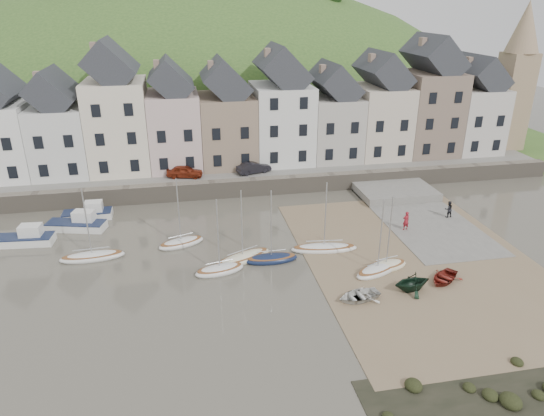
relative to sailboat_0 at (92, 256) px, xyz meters
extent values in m
plane|color=#4C473B|center=(15.00, -5.21, -0.26)|extent=(160.00, 160.00, 0.00)
cube|color=#315321|center=(15.00, 26.79, 0.49)|extent=(90.00, 30.00, 1.50)
cube|color=slate|center=(15.00, 15.29, 1.29)|extent=(70.00, 7.00, 0.10)
cube|color=slate|center=(15.00, 11.79, 0.64)|extent=(70.00, 1.20, 1.80)
cube|color=#7C664B|center=(26.00, -5.21, -0.23)|extent=(18.00, 26.00, 0.06)
cube|color=slate|center=(30.00, 2.79, -0.20)|extent=(8.00, 18.00, 0.12)
ellipsoid|color=#315321|center=(10.00, 54.79, -18.26)|extent=(134.40, 84.00, 84.00)
cylinder|color=#382619|center=(-7.00, 42.79, 17.74)|extent=(0.50, 0.50, 3.00)
cylinder|color=#382619|center=(7.00, 46.79, 17.74)|extent=(0.50, 0.50, 3.00)
cylinder|color=#382619|center=(21.00, 44.79, 17.74)|extent=(0.50, 0.50, 3.00)
cylinder|color=#382619|center=(33.00, 43.79, 17.74)|extent=(0.50, 0.50, 3.00)
cube|color=white|center=(-11.00, 18.79, 5.24)|extent=(6.00, 8.00, 8.00)
cube|color=silver|center=(-5.05, 18.79, 4.99)|extent=(5.80, 8.00, 7.50)
cube|color=gray|center=(-6.50, 18.79, 11.66)|extent=(0.60, 0.90, 1.40)
cube|color=beige|center=(1.10, 18.79, 6.24)|extent=(6.40, 8.00, 10.00)
cube|color=gray|center=(-0.50, 18.79, 14.47)|extent=(0.60, 0.90, 1.40)
cube|color=#C7AAA5|center=(7.15, 18.79, 5.49)|extent=(5.60, 8.00, 8.50)
cube|color=gray|center=(5.75, 18.79, 12.56)|extent=(0.60, 0.90, 1.40)
cube|color=#85705C|center=(13.10, 18.79, 5.24)|extent=(6.20, 8.00, 8.00)
cube|color=gray|center=(11.55, 18.79, 12.36)|extent=(0.60, 0.90, 1.40)
cube|color=silver|center=(19.55, 18.79, 5.74)|extent=(6.60, 8.00, 9.00)
cube|color=gray|center=(17.90, 18.79, 13.57)|extent=(0.60, 0.90, 1.40)
cube|color=#ADA79E|center=(25.80, 18.79, 4.99)|extent=(5.80, 8.00, 7.50)
cube|color=gray|center=(24.35, 18.79, 11.66)|extent=(0.60, 0.90, 1.40)
cube|color=beige|center=(31.75, 18.79, 5.49)|extent=(6.00, 8.00, 8.50)
cube|color=gray|center=(30.25, 18.79, 12.76)|extent=(0.60, 0.90, 1.40)
cube|color=#7A6757|center=(38.00, 18.79, 6.24)|extent=(6.40, 8.00, 10.00)
cube|color=gray|center=(36.40, 18.79, 14.47)|extent=(0.60, 0.90, 1.40)
cube|color=beige|center=(44.15, 18.79, 5.24)|extent=(5.80, 8.00, 8.00)
cube|color=gray|center=(42.70, 18.79, 12.16)|extent=(0.60, 0.90, 1.40)
cube|color=#997F60|center=(49.55, 18.79, 7.24)|extent=(3.50, 3.50, 12.00)
cone|color=#997F60|center=(49.55, 18.79, 16.24)|extent=(4.00, 4.00, 6.00)
ellipsoid|color=silver|center=(0.00, 0.00, -0.06)|extent=(5.21, 1.82, 0.84)
ellipsoid|color=brown|center=(0.00, 0.00, 0.16)|extent=(4.79, 1.66, 0.20)
cylinder|color=#B2B5B7|center=(0.00, 0.00, 3.04)|extent=(0.10, 0.10, 5.60)
cylinder|color=#B2B5B7|center=(0.00, 0.00, 0.69)|extent=(2.82, 0.26, 0.08)
ellipsoid|color=silver|center=(7.13, 1.12, -0.06)|extent=(4.25, 2.72, 0.84)
ellipsoid|color=brown|center=(7.13, 1.12, 0.16)|extent=(3.91, 2.48, 0.20)
cylinder|color=#B2B5B7|center=(7.13, 1.12, 3.04)|extent=(0.10, 0.10, 5.60)
cylinder|color=#B2B5B7|center=(7.13, 1.12, 0.69)|extent=(2.10, 0.79, 0.08)
ellipsoid|color=beige|center=(11.96, -2.55, -0.06)|extent=(5.30, 3.59, 0.84)
ellipsoid|color=brown|center=(11.96, -2.55, 0.16)|extent=(4.87, 3.28, 0.20)
cylinder|color=#B2B5B7|center=(11.96, -2.55, 3.04)|extent=(0.10, 0.10, 5.60)
cylinder|color=#B2B5B7|center=(11.96, -2.55, 0.69)|extent=(2.59, 1.30, 0.08)
ellipsoid|color=silver|center=(9.96, -4.06, -0.06)|extent=(4.11, 2.29, 0.84)
ellipsoid|color=brown|center=(9.96, -4.06, 0.16)|extent=(3.77, 2.09, 0.20)
cylinder|color=#B2B5B7|center=(9.96, -4.06, 3.04)|extent=(0.10, 0.10, 5.60)
cylinder|color=#B2B5B7|center=(9.96, -4.06, 0.69)|extent=(2.10, 0.53, 0.08)
ellipsoid|color=silver|center=(18.88, -2.12, -0.06)|extent=(5.75, 2.12, 0.84)
ellipsoid|color=brown|center=(18.88, -2.12, 0.16)|extent=(5.29, 1.93, 0.20)
cylinder|color=#B2B5B7|center=(18.88, -2.12, 3.04)|extent=(0.10, 0.10, 5.60)
cylinder|color=#B2B5B7|center=(18.88, -2.12, 0.69)|extent=(3.08, 0.42, 0.08)
ellipsoid|color=#131E3D|center=(14.20, -3.06, -0.06)|extent=(4.28, 1.51, 0.84)
ellipsoid|color=brown|center=(14.20, -3.06, 0.16)|extent=(3.94, 1.37, 0.20)
cylinder|color=#B2B5B7|center=(14.20, -3.06, 3.04)|extent=(0.10, 0.10, 5.60)
cylinder|color=#B2B5B7|center=(14.20, -3.06, 0.69)|extent=(2.35, 0.09, 0.08)
ellipsoid|color=silver|center=(21.92, -6.37, -0.06)|extent=(4.44, 3.07, 0.84)
ellipsoid|color=brown|center=(21.92, -6.37, 0.16)|extent=(4.08, 2.81, 0.20)
cylinder|color=#B2B5B7|center=(21.92, -6.37, 3.04)|extent=(0.10, 0.10, 5.60)
cylinder|color=#B2B5B7|center=(21.92, -6.37, 0.69)|extent=(2.14, 1.01, 0.08)
ellipsoid|color=beige|center=(22.81, -5.91, -0.06)|extent=(3.85, 2.22, 0.84)
ellipsoid|color=brown|center=(22.81, -5.91, 0.16)|extent=(3.54, 2.03, 0.20)
cylinder|color=#B2B5B7|center=(22.81, -5.91, 3.04)|extent=(0.10, 0.10, 5.60)
cylinder|color=#B2B5B7|center=(22.81, -5.91, 0.69)|extent=(1.96, 0.49, 0.08)
cube|color=silver|center=(-2.26, 6.13, 0.09)|extent=(5.59, 3.00, 0.70)
cube|color=#131E3D|center=(-2.26, 6.13, 0.46)|extent=(5.49, 3.02, 0.08)
cube|color=silver|center=(-1.48, 6.34, 0.94)|extent=(2.11, 1.64, 1.00)
cube|color=silver|center=(-6.25, 3.92, 0.09)|extent=(5.23, 2.13, 0.70)
cube|color=#131E3D|center=(-6.25, 3.92, 0.46)|extent=(5.14, 2.18, 0.08)
cube|color=silver|center=(-5.49, 3.98, 0.94)|extent=(1.88, 1.35, 1.00)
cube|color=silver|center=(-1.62, 8.53, 0.09)|extent=(4.61, 1.76, 0.70)
cube|color=#131E3D|center=(-1.62, 8.53, 0.46)|extent=(4.52, 1.81, 0.08)
cube|color=silver|center=(-0.93, 8.52, 0.94)|extent=(1.62, 1.22, 1.00)
imported|color=silver|center=(19.18, -9.68, 0.12)|extent=(3.46, 2.76, 0.64)
imported|color=black|center=(23.33, -9.28, 0.53)|extent=(3.07, 2.74, 1.47)
imported|color=maroon|center=(26.26, -8.56, 0.11)|extent=(3.63, 3.47, 0.61)
imported|color=maroon|center=(27.26, 0.25, 0.74)|extent=(0.70, 0.51, 1.76)
imported|color=black|center=(32.51, 2.11, 0.68)|extent=(0.83, 0.66, 1.64)
imported|color=maroon|center=(7.90, 14.29, 2.00)|extent=(4.12, 2.38, 1.32)
imported|color=black|center=(15.50, 14.29, 1.97)|extent=(4.08, 2.48, 1.27)
cube|color=black|center=(23.00, -20.21, -0.24)|extent=(14.00, 6.00, 0.05)
ellipsoid|color=black|center=(25.91, -17.62, -0.12)|extent=(0.70, 0.77, 0.45)
ellipsoid|color=black|center=(23.59, -20.33, -0.04)|extent=(1.11, 1.22, 0.72)
ellipsoid|color=black|center=(22.08, -18.96, -0.12)|extent=(0.69, 0.76, 0.45)
ellipsoid|color=black|center=(19.16, -18.29, -0.07)|extent=(0.95, 1.04, 0.61)
ellipsoid|color=black|center=(22.84, -19.69, -0.09)|extent=(0.84, 0.92, 0.55)
ellipsoid|color=black|center=(25.37, -20.14, -0.12)|extent=(0.69, 0.75, 0.45)
camera|label=1|loc=(7.78, -37.08, 19.10)|focal=32.32mm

